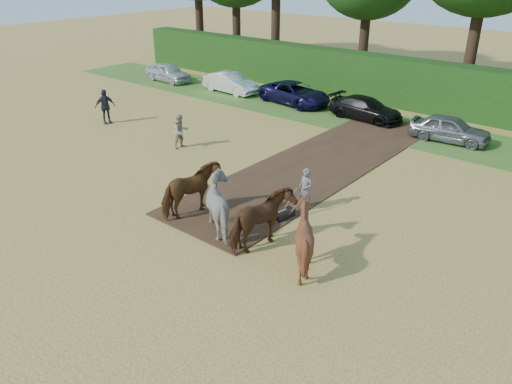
# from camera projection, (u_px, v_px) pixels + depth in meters

# --- Properties ---
(ground) EXTENTS (120.00, 120.00, 0.00)m
(ground) POSITION_uv_depth(u_px,v_px,m) (189.00, 206.00, 19.23)
(ground) COLOR gold
(ground) RESTS_ON ground
(earth_strip) EXTENTS (4.50, 17.00, 0.05)m
(earth_strip) POSITION_uv_depth(u_px,v_px,m) (321.00, 163.00, 23.23)
(earth_strip) COLOR #472D1C
(earth_strip) RESTS_ON ground
(grass_verge) EXTENTS (50.00, 5.00, 0.03)m
(grass_verge) POSITION_uv_depth(u_px,v_px,m) (365.00, 122.00, 28.97)
(grass_verge) COLOR #38601E
(grass_verge) RESTS_ON ground
(hedgerow) EXTENTS (46.00, 1.60, 3.00)m
(hedgerow) POSITION_uv_depth(u_px,v_px,m) (401.00, 83.00, 31.46)
(hedgerow) COLOR #14380F
(hedgerow) RESTS_ON ground
(spectator_near) EXTENTS (0.80, 0.94, 1.71)m
(spectator_near) POSITION_uv_depth(u_px,v_px,m) (181.00, 131.00, 24.74)
(spectator_near) COLOR beige
(spectator_near) RESTS_ON ground
(spectator_far) EXTENTS (0.77, 1.24, 1.97)m
(spectator_far) POSITION_uv_depth(u_px,v_px,m) (105.00, 107.00, 28.34)
(spectator_far) COLOR #272B35
(spectator_far) RESTS_ON ground
(plough_team) EXTENTS (6.65, 4.63, 1.98)m
(plough_team) POSITION_uv_depth(u_px,v_px,m) (245.00, 212.00, 16.68)
(plough_team) COLOR brown
(plough_team) RESTS_ON ground
(parked_cars) EXTENTS (35.54, 3.48, 1.42)m
(parked_cars) POSITION_uv_depth(u_px,v_px,m) (355.00, 108.00, 29.17)
(parked_cars) COLOR silver
(parked_cars) RESTS_ON ground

